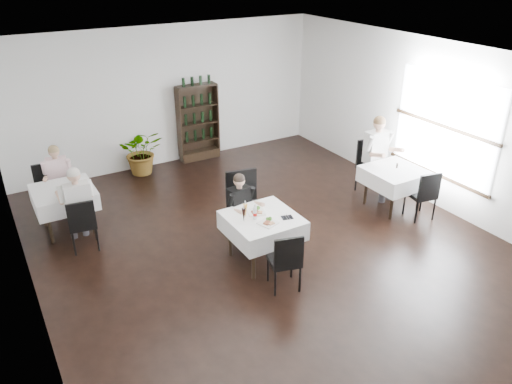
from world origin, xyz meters
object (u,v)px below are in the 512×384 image
potted_tree (142,151)px  diner_main (242,206)px  main_table (262,225)px  wine_shelf (198,123)px

potted_tree → diner_main: diner_main is taller
potted_tree → diner_main: size_ratio=0.79×
potted_tree → diner_main: 3.67m
main_table → diner_main: 0.55m
main_table → diner_main: diner_main is taller
diner_main → potted_tree: bearing=96.8°
wine_shelf → potted_tree: 1.45m
potted_tree → main_table: bearing=-83.2°
wine_shelf → potted_tree: size_ratio=1.76×
wine_shelf → potted_tree: (-1.39, -0.15, -0.35)m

